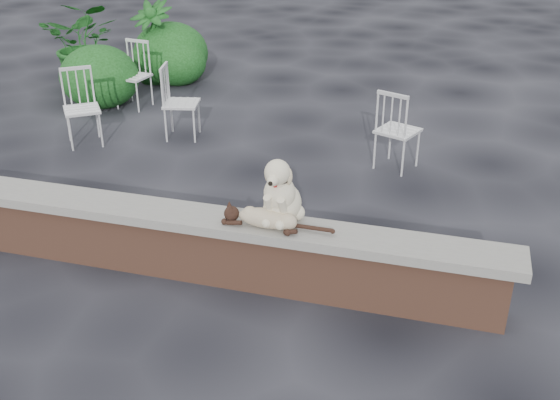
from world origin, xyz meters
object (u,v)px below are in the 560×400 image
(potted_plant_b, at_px, (153,42))
(chair_c, at_px, (398,129))
(cat, at_px, (268,217))
(chair_a, at_px, (82,108))
(dog, at_px, (283,187))
(chair_b, at_px, (132,75))
(potted_plant_a, at_px, (85,43))
(chair_e, at_px, (181,102))

(potted_plant_b, bearing_deg, chair_c, -30.20)
(cat, distance_m, chair_a, 3.97)
(dog, xyz_separation_m, chair_b, (-3.28, 3.76, -0.40))
(dog, xyz_separation_m, potted_plant_b, (-3.56, 5.05, -0.23))
(chair_a, distance_m, potted_plant_a, 2.61)
(chair_b, relative_size, chair_a, 1.00)
(chair_e, xyz_separation_m, chair_c, (2.75, -0.23, 0.00))
(chair_c, relative_size, potted_plant_b, 0.74)
(cat, height_order, potted_plant_a, potted_plant_a)
(cat, xyz_separation_m, potted_plant_a, (-4.39, 4.70, 0.00))
(dog, relative_size, chair_c, 0.61)
(cat, relative_size, potted_plant_b, 0.82)
(dog, height_order, chair_c, dog)
(dog, height_order, chair_b, dog)
(chair_b, distance_m, potted_plant_b, 1.33)
(potted_plant_a, relative_size, potted_plant_b, 1.05)
(dog, relative_size, chair_b, 0.61)
(dog, distance_m, chair_b, 5.00)
(dog, height_order, cat, dog)
(chair_b, height_order, potted_plant_a, potted_plant_a)
(cat, height_order, potted_plant_b, potted_plant_b)
(chair_e, bearing_deg, dog, -155.76)
(dog, height_order, chair_a, dog)
(chair_a, height_order, potted_plant_a, potted_plant_a)
(chair_e, bearing_deg, potted_plant_a, 41.30)
(chair_a, height_order, chair_c, same)
(chair_b, distance_m, chair_a, 1.48)
(cat, distance_m, potted_plant_b, 6.25)
(dog, xyz_separation_m, chair_a, (-3.20, 2.28, -0.40))
(chair_b, xyz_separation_m, chair_e, (1.16, -0.93, 0.00))
(chair_b, relative_size, potted_plant_a, 0.70)
(cat, height_order, chair_e, chair_e)
(dog, height_order, potted_plant_b, potted_plant_b)
(cat, relative_size, chair_c, 1.12)
(dog, bearing_deg, chair_e, 130.53)
(cat, bearing_deg, potted_plant_a, 136.79)
(chair_a, xyz_separation_m, potted_plant_b, (-0.36, 2.76, 0.17))
(potted_plant_a, height_order, potted_plant_b, potted_plant_a)
(cat, xyz_separation_m, chair_a, (-3.12, 2.43, -0.20))
(chair_c, distance_m, potted_plant_a, 5.47)
(chair_a, relative_size, chair_c, 1.00)
(chair_a, relative_size, potted_plant_b, 0.74)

